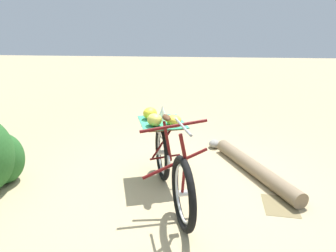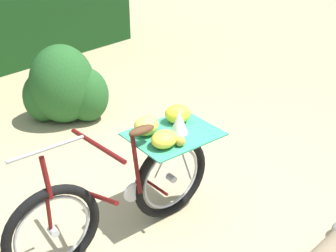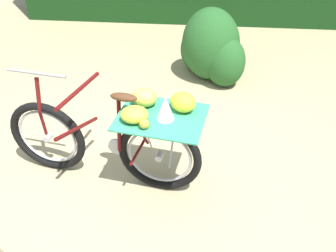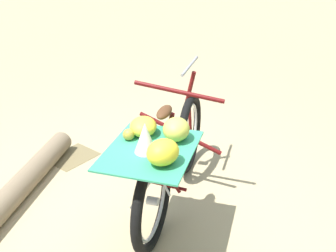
{
  "view_description": "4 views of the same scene",
  "coord_description": "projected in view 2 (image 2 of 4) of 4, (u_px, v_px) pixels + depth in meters",
  "views": [
    {
      "loc": [
        3.09,
        0.51,
        1.76
      ],
      "look_at": [
        -0.15,
        -0.08,
        0.76
      ],
      "focal_mm": 30.0,
      "sensor_mm": 36.0,
      "label": 1
    },
    {
      "loc": [
        0.6,
        2.73,
        2.47
      ],
      "look_at": [
        -0.24,
        -0.3,
        0.79
      ],
      "focal_mm": 47.45,
      "sensor_mm": 36.0,
      "label": 2
    },
    {
      "loc": [
        -1.71,
        1.67,
        2.42
      ],
      "look_at": [
        -0.34,
        -0.15,
        0.74
      ],
      "focal_mm": 39.39,
      "sensor_mm": 36.0,
      "label": 3
    },
    {
      "loc": [
        -1.91,
        -1.65,
        2.02
      ],
      "look_at": [
        -0.14,
        -0.23,
        0.91
      ],
      "focal_mm": 42.78,
      "sensor_mm": 36.0,
      "label": 4
    }
  ],
  "objects": [
    {
      "name": "ground_plane",
      "position": [
        149.0,
        231.0,
        3.63
      ],
      "size": [
        60.0,
        60.0,
        0.0
      ],
      "primitive_type": "plane",
      "color": "tan"
    },
    {
      "name": "bicycle",
      "position": [
        130.0,
        182.0,
        3.39
      ],
      "size": [
        1.76,
        0.99,
        1.03
      ],
      "rotation": [
        0.0,
        0.0,
        0.39
      ],
      "color": "black",
      "rests_on": "ground_plane"
    },
    {
      "name": "shrub_cluster",
      "position": [
        65.0,
        89.0,
        5.17
      ],
      "size": [
        0.99,
        0.68,
        0.94
      ],
      "color": "#235623",
      "rests_on": "ground_plane"
    }
  ]
}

